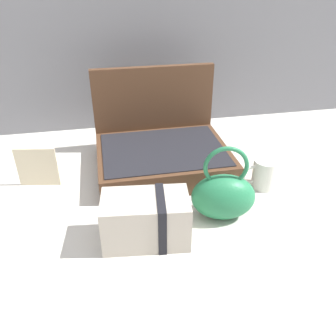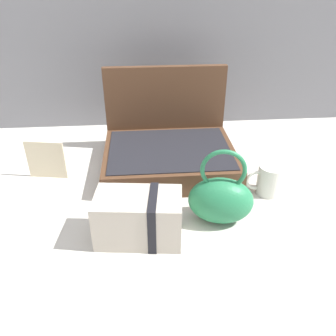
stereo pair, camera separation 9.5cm
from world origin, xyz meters
TOP-DOWN VIEW (x-y plane):
  - ground_plane at (0.00, 0.00)m, footprint 6.00×6.00m
  - open_suitcase at (0.04, 0.20)m, footprint 0.43×0.36m
  - teal_pouch_handbag at (0.15, -0.12)m, footprint 0.19×0.14m
  - cream_toiletry_bag at (-0.06, -0.17)m, footprint 0.22×0.14m
  - coffee_mug at (0.32, 0.00)m, footprint 0.11×0.08m
  - info_card_left at (-0.35, 0.14)m, footprint 0.12×0.03m

SIDE VIEW (x-z plane):
  - ground_plane at x=0.00m, z-range 0.00..0.00m
  - coffee_mug at x=0.32m, z-range 0.00..0.09m
  - cream_toiletry_bag at x=-0.06m, z-range 0.00..0.13m
  - open_suitcase at x=0.04m, z-range -0.09..0.21m
  - info_card_left at x=-0.35m, z-range 0.00..0.13m
  - teal_pouch_handbag at x=0.15m, z-range -0.04..0.18m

